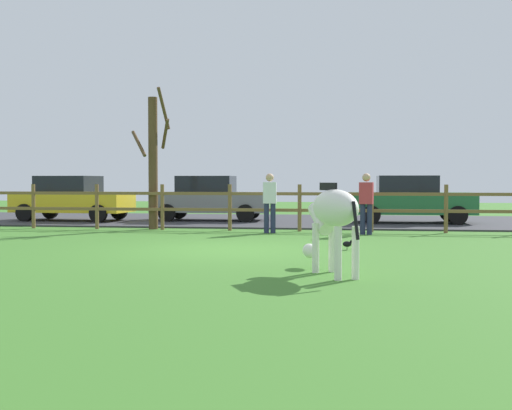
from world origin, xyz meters
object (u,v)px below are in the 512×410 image
Objects in this scene: bare_tree at (153,160)px; visitor_left_of_tree at (366,201)px; crow_on_grass at (348,244)px; visitor_right_of_tree at (270,200)px; zebra at (333,215)px; parked_car_grey at (210,198)px; parked_car_green at (410,199)px; parked_car_yellow at (72,198)px.

bare_tree is 6.40m from visitor_left_of_tree.
bare_tree is at bearing 170.46° from visitor_left_of_tree.
visitor_right_of_tree reaches higher than crow_on_grass.
zebra is at bearing -95.45° from visitor_left_of_tree.
parked_car_grey is 2.46× the size of visitor_left_of_tree.
parked_car_green is 11.63m from parked_car_yellow.
visitor_left_of_tree reaches higher than parked_car_green.
crow_on_grass is at bearing -60.33° from parked_car_grey.
parked_car_green is at bearing 70.28° from visitor_left_of_tree.
parked_car_grey is (-4.82, 8.45, 0.72)m from crow_on_grass.
zebra is 0.44× the size of parked_car_yellow.
parked_car_yellow is at bearing -177.65° from parked_car_green.
crow_on_grass is 4.55m from visitor_right_of_tree.
visitor_left_of_tree is at bearing 84.55° from zebra.
parked_car_green is (2.04, 8.18, 0.72)m from crow_on_grass.
crow_on_grass is at bearing -61.65° from visitor_right_of_tree.
bare_tree reaches higher than zebra.
parked_car_green is at bearing -2.31° from parked_car_grey.
visitor_left_of_tree reaches higher than parked_car_yellow.
crow_on_grass is 0.13× the size of visitor_left_of_tree.
bare_tree is 2.54× the size of visitor_right_of_tree.
bare_tree is at bearing -36.19° from parked_car_yellow.
parked_car_yellow reaches higher than zebra.
zebra is 12.01m from parked_car_green.
zebra is at bearing -69.19° from parked_car_grey.
visitor_left_of_tree is (-1.56, -4.34, 0.06)m from parked_car_green.
visitor_right_of_tree is at bearing -26.74° from parked_car_yellow.
visitor_right_of_tree reaches higher than zebra.
parked_car_grey is at bearing 110.81° from zebra.
crow_on_grass is 3.94m from visitor_left_of_tree.
zebra is 7.79m from visitor_right_of_tree.
visitor_left_of_tree is at bearing 82.81° from crow_on_grass.
visitor_left_of_tree reaches higher than zebra.
zebra is 0.44× the size of parked_car_grey.
crow_on_grass is 0.05× the size of parked_car_yellow.
visitor_left_of_tree is (6.21, -1.04, -1.16)m from bare_tree.
parked_car_grey is 7.03m from visitor_left_of_tree.
parked_car_yellow is (-3.86, 2.82, -1.22)m from bare_tree.
parked_car_grey is (0.91, 3.58, -1.22)m from bare_tree.
visitor_right_of_tree reaches higher than parked_car_yellow.
visitor_left_of_tree is (10.07, -3.87, 0.06)m from parked_car_yellow.
zebra is 1.09× the size of visitor_right_of_tree.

